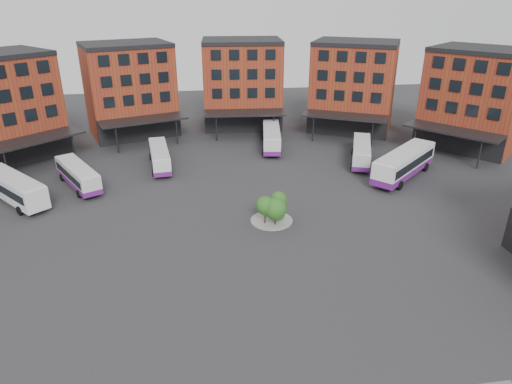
{
  "coord_description": "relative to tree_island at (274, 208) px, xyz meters",
  "views": [
    {
      "loc": [
        -5.64,
        -29.63,
        22.31
      ],
      "look_at": [
        0.17,
        10.74,
        4.0
      ],
      "focal_mm": 32.0,
      "sensor_mm": 36.0,
      "label": 1
    }
  ],
  "objects": [
    {
      "name": "ground",
      "position": [
        -2.11,
        -11.51,
        -1.77
      ],
      "size": [
        160.0,
        160.0,
        0.0
      ],
      "primitive_type": "plane",
      "color": "#28282B",
      "rests_on": "ground"
    },
    {
      "name": "main_building",
      "position": [
        -6.88,
        26.74,
        5.45
      ],
      "size": [
        94.14,
        42.48,
        14.6
      ],
      "color": "maroon",
      "rests_on": "ground"
    },
    {
      "name": "tree_island",
      "position": [
        0.0,
        0.0,
        0.0
      ],
      "size": [
        4.4,
        4.4,
        3.11
      ],
      "color": "gray",
      "rests_on": "ground"
    },
    {
      "name": "bus_a",
      "position": [
        -28.04,
        9.22,
        0.1
      ],
      "size": [
        9.36,
        10.03,
        3.16
      ],
      "rotation": [
        0.0,
        0.0,
        0.73
      ],
      "color": "silver",
      "rests_on": "ground"
    },
    {
      "name": "bus_b",
      "position": [
        -21.87,
        12.78,
        -0.24
      ],
      "size": [
        6.98,
        9.88,
        2.83
      ],
      "rotation": [
        0.0,
        0.0,
        0.52
      ],
      "color": "silver",
      "rests_on": "ground"
    },
    {
      "name": "bus_c",
      "position": [
        -12.35,
        18.16,
        -0.26
      ],
      "size": [
        3.44,
        10.15,
        2.8
      ],
      "rotation": [
        0.0,
        0.0,
        0.12
      ],
      "color": "silver",
      "rests_on": "ground"
    },
    {
      "name": "bus_d",
      "position": [
        4.01,
        24.08,
        -0.12
      ],
      "size": [
        4.09,
        11.09,
        3.05
      ],
      "rotation": [
        0.0,
        0.0,
        -0.15
      ],
      "color": "silver",
      "rests_on": "ground"
    },
    {
      "name": "bus_e",
      "position": [
        15.24,
        16.04,
        -0.23
      ],
      "size": [
        5.69,
        10.32,
        2.86
      ],
      "rotation": [
        0.0,
        0.0,
        -0.35
      ],
      "color": "silver",
      "rests_on": "ground"
    },
    {
      "name": "bus_f",
      "position": [
        18.68,
        10.0,
        0.16
      ],
      "size": [
        11.38,
        10.57,
        3.56
      ],
      "rotation": [
        0.0,
        0.0,
        -0.84
      ],
      "color": "white",
      "rests_on": "ground"
    }
  ]
}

